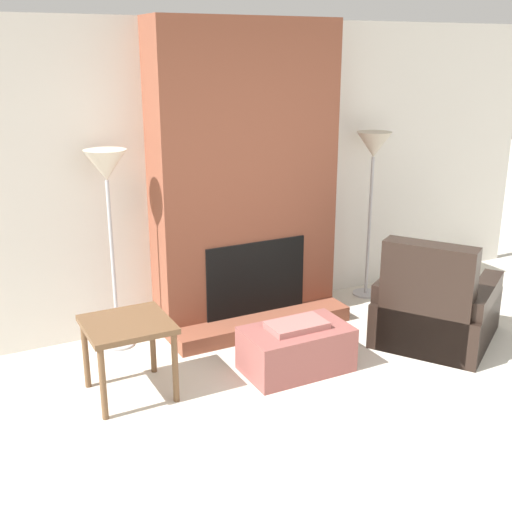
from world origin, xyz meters
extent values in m
plane|color=beige|center=(0.00, 0.00, 0.00)|extent=(24.00, 24.00, 0.00)
cube|color=silver|center=(0.00, 2.96, 1.30)|extent=(6.84, 0.06, 2.60)
cube|color=brown|center=(0.00, 2.72, 1.30)|extent=(1.62, 0.42, 2.60)
cube|color=brown|center=(0.00, 2.37, 0.07)|extent=(1.62, 0.29, 0.13)
cube|color=black|center=(0.00, 2.51, 0.46)|extent=(0.94, 0.02, 0.65)
cube|color=#8C4C47|center=(-0.10, 1.65, 0.17)|extent=(0.80, 0.48, 0.35)
cube|color=#A56660|center=(-0.10, 1.65, 0.37)|extent=(0.44, 0.26, 0.05)
cube|color=black|center=(1.26, 1.61, 0.19)|extent=(1.30, 1.27, 0.38)
cube|color=black|center=(0.93, 1.39, 0.47)|extent=(0.56, 0.71, 0.93)
cube|color=black|center=(1.45, 1.31, 0.27)|extent=(0.83, 0.62, 0.54)
cube|color=black|center=(1.06, 1.91, 0.27)|extent=(0.83, 0.62, 0.54)
cube|color=brown|center=(-1.33, 1.88, 0.54)|extent=(0.58, 0.56, 0.04)
cylinder|color=brown|center=(-1.58, 1.64, 0.26)|extent=(0.04, 0.04, 0.52)
cylinder|color=brown|center=(-1.08, 1.64, 0.26)|extent=(0.04, 0.04, 0.52)
cylinder|color=brown|center=(-1.58, 2.12, 0.26)|extent=(0.04, 0.04, 0.52)
cylinder|color=brown|center=(-1.08, 2.12, 0.26)|extent=(0.04, 0.04, 0.52)
cylinder|color=#ADADB2|center=(-1.19, 2.70, 0.01)|extent=(0.26, 0.26, 0.02)
cylinder|color=#ADADB2|center=(-1.19, 2.70, 0.70)|extent=(0.03, 0.03, 1.37)
cone|color=beige|center=(-1.19, 2.70, 1.51)|extent=(0.33, 0.33, 0.24)
cylinder|color=#ADADB2|center=(1.34, 2.70, 0.01)|extent=(0.26, 0.26, 0.02)
cylinder|color=#ADADB2|center=(1.34, 2.70, 0.70)|extent=(0.03, 0.03, 1.37)
cone|color=beige|center=(1.34, 2.70, 1.50)|extent=(0.33, 0.33, 0.24)
camera|label=1|loc=(-2.41, -2.14, 2.35)|focal=45.00mm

